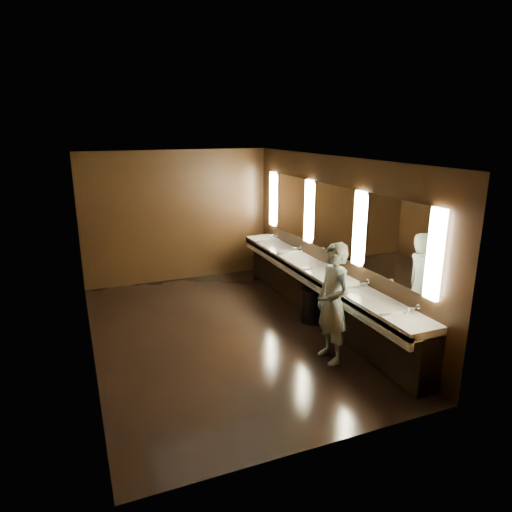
{
  "coord_description": "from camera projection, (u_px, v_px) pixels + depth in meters",
  "views": [
    {
      "loc": [
        -2.08,
        -6.52,
        3.26
      ],
      "look_at": [
        0.59,
        0.0,
        1.25
      ],
      "focal_mm": 32.0,
      "sensor_mm": 36.0,
      "label": 1
    }
  ],
  "objects": [
    {
      "name": "wall_left",
      "position": [
        84.0,
        265.0,
        6.34
      ],
      "size": [
        0.02,
        6.0,
        2.8
      ],
      "primitive_type": "cube",
      "color": "black",
      "rests_on": "floor"
    },
    {
      "name": "wall_right",
      "position": [
        332.0,
        239.0,
        7.8
      ],
      "size": [
        0.02,
        6.0,
        2.8
      ],
      "primitive_type": "cube",
      "color": "black",
      "rests_on": "floor"
    },
    {
      "name": "sink_counter",
      "position": [
        320.0,
        290.0,
        7.97
      ],
      "size": [
        0.55,
        5.4,
        1.01
      ],
      "color": "black",
      "rests_on": "floor"
    },
    {
      "name": "floor",
      "position": [
        223.0,
        333.0,
        7.46
      ],
      "size": [
        6.0,
        6.0,
        0.0
      ],
      "primitive_type": "plane",
      "color": "black",
      "rests_on": "ground"
    },
    {
      "name": "wall_back",
      "position": [
        177.0,
        217.0,
        9.74
      ],
      "size": [
        4.0,
        0.02,
        2.8
      ],
      "primitive_type": "cube",
      "color": "black",
      "rests_on": "floor"
    },
    {
      "name": "wall_front",
      "position": [
        317.0,
        326.0,
        4.4
      ],
      "size": [
        4.0,
        0.02,
        2.8
      ],
      "primitive_type": "cube",
      "color": "black",
      "rests_on": "floor"
    },
    {
      "name": "mirror_band",
      "position": [
        332.0,
        219.0,
        7.7
      ],
      "size": [
        0.06,
        5.03,
        1.15
      ],
      "color": "#FFF3C0",
      "rests_on": "wall_right"
    },
    {
      "name": "trash_bin",
      "position": [
        312.0,
        305.0,
        7.84
      ],
      "size": [
        0.47,
        0.47,
        0.59
      ],
      "primitive_type": "cylinder",
      "rotation": [
        0.0,
        0.0,
        -0.26
      ],
      "color": "black",
      "rests_on": "floor"
    },
    {
      "name": "ceiling",
      "position": [
        219.0,
        159.0,
        6.69
      ],
      "size": [
        4.0,
        6.0,
        0.02
      ],
      "primitive_type": "cube",
      "color": "#2D2D2B",
      "rests_on": "wall_back"
    },
    {
      "name": "person",
      "position": [
        333.0,
        303.0,
        6.39
      ],
      "size": [
        0.43,
        0.64,
        1.74
      ],
      "primitive_type": "imported",
      "rotation": [
        0.0,
        0.0,
        -1.55
      ],
      "color": "#89C0CD",
      "rests_on": "floor"
    }
  ]
}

